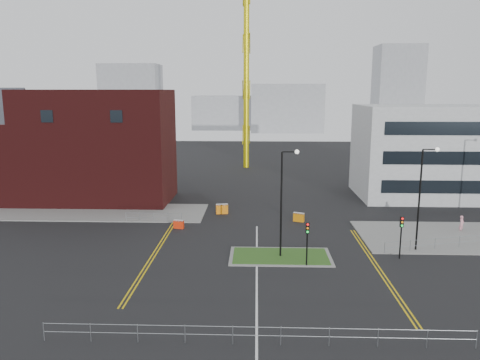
{
  "coord_description": "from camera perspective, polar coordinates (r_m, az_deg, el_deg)",
  "views": [
    {
      "loc": [
        -0.07,
        -29.82,
        13.91
      ],
      "look_at": [
        -1.74,
        16.51,
        5.0
      ],
      "focal_mm": 35.0,
      "sensor_mm": 36.0,
      "label": 1
    }
  ],
  "objects": [
    {
      "name": "skyline_b",
      "position": [
        160.25,
        5.73,
        8.71
      ],
      "size": [
        24.0,
        12.0,
        16.0
      ],
      "primitive_type": "cube",
      "color": "gray",
      "rests_on": "ground"
    },
    {
      "name": "centre_line",
      "position": [
        34.73,
        2.05,
        -12.73
      ],
      "size": [
        0.15,
        30.0,
        0.01
      ],
      "primitive_type": "cube",
      "color": "silver",
      "rests_on": "ground"
    },
    {
      "name": "ground",
      "position": [
        32.9,
        2.05,
        -14.13
      ],
      "size": [
        200.0,
        200.0,
        0.0
      ],
      "primitive_type": "plane",
      "color": "black",
      "rests_on": "ground"
    },
    {
      "name": "barrier_mid",
      "position": [
        53.6,
        -2.21,
        -3.49
      ],
      "size": [
        1.41,
        0.71,
        1.14
      ],
      "color": "orange",
      "rests_on": "ground"
    },
    {
      "name": "pedestrian",
      "position": [
        51.6,
        25.4,
        -4.87
      ],
      "size": [
        0.73,
        0.72,
        1.69
      ],
      "primitive_type": "imported",
      "rotation": [
        0.0,
        0.0,
        0.76
      ],
      "color": "pink",
      "rests_on": "ground"
    },
    {
      "name": "barrier_left",
      "position": [
        48.4,
        -7.49,
        -5.33
      ],
      "size": [
        1.1,
        0.57,
        0.88
      ],
      "color": "red",
      "rests_on": "ground"
    },
    {
      "name": "yellow_left_b",
      "position": [
        43.05,
        -9.72,
        -8.13
      ],
      "size": [
        0.12,
        24.0,
        0.01
      ],
      "primitive_type": "cube",
      "color": "gold",
      "rests_on": "ground"
    },
    {
      "name": "skyline_d",
      "position": [
        170.19,
        -0.62,
        8.21
      ],
      "size": [
        30.0,
        12.0,
        12.0
      ],
      "primitive_type": "cube",
      "color": "gray",
      "rests_on": "ground"
    },
    {
      "name": "yellow_left_a",
      "position": [
        43.11,
        -10.11,
        -8.11
      ],
      "size": [
        0.12,
        24.0,
        0.01
      ],
      "primitive_type": "cube",
      "color": "gold",
      "rests_on": "ground"
    },
    {
      "name": "railing_left",
      "position": [
        50.79,
        -10.47,
        -4.33
      ],
      "size": [
        6.05,
        0.05,
        1.1
      ],
      "color": "gray",
      "rests_on": "ground"
    },
    {
      "name": "grass_island",
      "position": [
        40.33,
        4.94,
        -9.25
      ],
      "size": [
        8.0,
        4.0,
        0.12
      ],
      "primitive_type": "cube",
      "color": "#2B4F1A",
      "rests_on": "ground"
    },
    {
      "name": "streetlamp_island",
      "position": [
        38.83,
        5.39,
        -1.81
      ],
      "size": [
        1.46,
        0.36,
        9.18
      ],
      "color": "black",
      "rests_on": "ground"
    },
    {
      "name": "pavement_left",
      "position": [
        57.22,
        -18.43,
        -3.7
      ],
      "size": [
        28.0,
        8.0,
        0.12
      ],
      "primitive_type": "cube",
      "color": "slate",
      "rests_on": "ground"
    },
    {
      "name": "brick_building",
      "position": [
        62.59,
        -19.46,
        3.78
      ],
      "size": [
        24.2,
        10.07,
        14.24
      ],
      "color": "#431011",
      "rests_on": "ground"
    },
    {
      "name": "yellow_right_a",
      "position": [
        39.6,
        16.16,
        -10.13
      ],
      "size": [
        0.12,
        20.0,
        0.01
      ],
      "primitive_type": "cube",
      "color": "gold",
      "rests_on": "ground"
    },
    {
      "name": "barrier_right",
      "position": [
        50.84,
        7.18,
        -4.47
      ],
      "size": [
        1.21,
        0.78,
        0.97
      ],
      "color": "orange",
      "rests_on": "ground"
    },
    {
      "name": "island_kerb",
      "position": [
        40.34,
        4.94,
        -9.28
      ],
      "size": [
        8.6,
        4.6,
        0.08
      ],
      "primitive_type": "cube",
      "color": "slate",
      "rests_on": "ground"
    },
    {
      "name": "traffic_light_right",
      "position": [
        41.27,
        19.07,
        -5.69
      ],
      "size": [
        0.28,
        0.33,
        3.65
      ],
      "color": "black",
      "rests_on": "ground"
    },
    {
      "name": "yellow_right_b",
      "position": [
        39.67,
        16.59,
        -10.11
      ],
      "size": [
        0.12,
        20.0,
        0.01
      ],
      "primitive_type": "cube",
      "color": "gold",
      "rests_on": "ground"
    },
    {
      "name": "skyline_a",
      "position": [
        155.08,
        -13.05,
        9.52
      ],
      "size": [
        18.0,
        12.0,
        22.0
      ],
      "primitive_type": "cube",
      "color": "gray",
      "rests_on": "ground"
    },
    {
      "name": "office_block",
      "position": [
        67.54,
        24.8,
        3.15
      ],
      "size": [
        25.0,
        12.2,
        12.0
      ],
      "color": "#AFB2B4",
      "rests_on": "ground"
    },
    {
      "name": "skyline_c",
      "position": [
        161.25,
        18.6,
        10.35
      ],
      "size": [
        14.0,
        12.0,
        28.0
      ],
      "primitive_type": "cube",
      "color": "gray",
      "rests_on": "ground"
    },
    {
      "name": "traffic_light_island",
      "position": [
        37.77,
        8.21,
        -6.71
      ],
      "size": [
        0.28,
        0.33,
        3.65
      ],
      "color": "black",
      "rests_on": "ground"
    },
    {
      "name": "streetlamp_right_near",
      "position": [
        43.15,
        21.36,
        -1.24
      ],
      "size": [
        1.46,
        0.36,
        9.18
      ],
      "color": "black",
      "rests_on": "ground"
    },
    {
      "name": "railing_front",
      "position": [
        27.2,
        2.05,
        -17.98
      ],
      "size": [
        24.05,
        0.05,
        1.1
      ],
      "color": "gray",
      "rests_on": "ground"
    },
    {
      "name": "tower_crane",
      "position": [
        84.51,
        4.92,
        18.62
      ],
      "size": [
        52.13,
        11.56,
        36.64
      ],
      "color": "yellow",
      "rests_on": "ground"
    }
  ]
}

